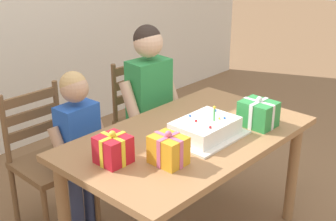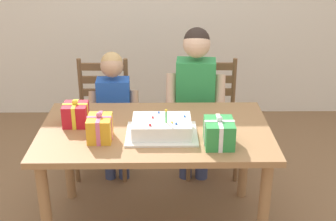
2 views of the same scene
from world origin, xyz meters
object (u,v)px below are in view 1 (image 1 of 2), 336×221
object	(u,v)px
gift_box_corner_small	(168,150)
gift_box_beside_cake	(113,150)
birthday_cake	(205,129)
dining_table	(188,150)
chair_right	(147,119)
chair_left	(48,160)
child_younger	(78,137)
child_older	(149,94)
gift_box_red_large	(258,114)

from	to	relation	value
gift_box_corner_small	gift_box_beside_cake	bearing A→B (deg)	130.68
birthday_cake	dining_table	bearing A→B (deg)	116.12
chair_right	gift_box_corner_small	bearing A→B (deg)	-129.66
gift_box_corner_small	chair_left	world-z (taller)	gift_box_corner_small
birthday_cake	gift_box_corner_small	size ratio (longest dim) A/B	2.40
chair_left	child_younger	world-z (taller)	child_younger
birthday_cake	gift_box_beside_cake	bearing A→B (deg)	164.45
gift_box_beside_cake	chair_left	bearing A→B (deg)	84.87
birthday_cake	child_younger	bearing A→B (deg)	117.72
birthday_cake	gift_box_beside_cake	size ratio (longest dim) A/B	2.46
gift_box_beside_cake	child_older	distance (m)	0.98
gift_box_beside_cake	chair_right	xyz separation A→B (m)	(0.96, 0.73, -0.35)
gift_box_red_large	gift_box_corner_small	distance (m)	0.71
gift_box_red_large	chair_right	distance (m)	1.08
gift_box_beside_cake	gift_box_corner_small	size ratio (longest dim) A/B	0.97
chair_left	dining_table	bearing A→B (deg)	-60.69
birthday_cake	child_younger	world-z (taller)	child_younger
chair_right	child_younger	world-z (taller)	child_younger
child_younger	chair_left	bearing A→B (deg)	123.75
gift_box_corner_small	chair_right	size ratio (longest dim) A/B	0.20
chair_left	gift_box_red_large	bearing A→B (deg)	-50.88
birthday_cake	gift_box_beside_cake	xyz separation A→B (m)	(-0.55, 0.15, 0.02)
child_older	gift_box_red_large	bearing A→B (deg)	-84.48
dining_table	gift_box_corner_small	world-z (taller)	gift_box_corner_small
gift_box_beside_cake	chair_right	distance (m)	1.25
dining_table	gift_box_red_large	world-z (taller)	gift_box_red_large
chair_right	child_younger	bearing A→B (deg)	-167.00
gift_box_beside_cake	child_younger	xyz separation A→B (m)	(0.18, 0.55, -0.17)
dining_table	birthday_cake	size ratio (longest dim) A/B	3.34
gift_box_red_large	gift_box_corner_small	xyz separation A→B (m)	(-0.71, 0.08, -0.00)
birthday_cake	chair_left	world-z (taller)	birthday_cake
gift_box_red_large	child_younger	bearing A→B (deg)	130.17
gift_box_corner_small	child_older	size ratio (longest dim) A/B	0.15
dining_table	chair_left	size ratio (longest dim) A/B	1.60
birthday_cake	gift_box_corner_small	distance (m)	0.38
chair_left	child_older	xyz separation A→B (m)	(0.75, -0.18, 0.29)
gift_box_red_large	chair_left	world-z (taller)	gift_box_red_large
chair_right	birthday_cake	bearing A→B (deg)	-114.72
gift_box_red_large	gift_box_beside_cake	xyz separation A→B (m)	(-0.89, 0.29, -0.00)
gift_box_corner_small	child_younger	xyz separation A→B (m)	(0.00, 0.76, -0.17)
dining_table	chair_right	bearing A→B (deg)	60.60
gift_box_beside_cake	chair_right	size ratio (longest dim) A/B	0.19
birthday_cake	child_older	distance (m)	0.75
gift_box_corner_small	child_younger	world-z (taller)	child_younger
dining_table	gift_box_corner_small	bearing A→B (deg)	-156.49
dining_table	gift_box_corner_small	xyz separation A→B (m)	(-0.33, -0.14, 0.17)
gift_box_beside_cake	child_younger	bearing A→B (deg)	71.37
dining_table	chair_left	distance (m)	0.93
gift_box_beside_cake	chair_left	world-z (taller)	same
gift_box_beside_cake	gift_box_corner_small	bearing A→B (deg)	-49.32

